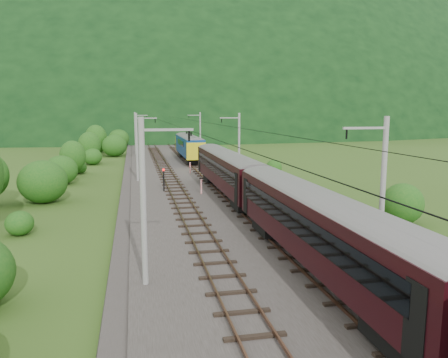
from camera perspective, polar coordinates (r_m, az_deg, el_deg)
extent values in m
plane|color=#314D18|center=(23.07, 5.82, -12.95)|extent=(600.00, 600.00, 0.00)
cube|color=#38332D|center=(32.21, 0.45, -6.24)|extent=(14.00, 220.00, 0.30)
cube|color=brown|center=(31.63, -5.11, -5.91)|extent=(0.08, 220.00, 0.15)
cube|color=brown|center=(31.82, -2.53, -5.80)|extent=(0.08, 220.00, 0.15)
cube|color=black|center=(31.75, -3.81, -6.09)|extent=(2.40, 220.00, 0.12)
cube|color=brown|center=(32.50, 3.37, -5.49)|extent=(0.08, 220.00, 0.15)
cube|color=brown|center=(32.90, 5.79, -5.34)|extent=(0.08, 220.00, 0.15)
cube|color=black|center=(32.73, 4.58, -5.64)|extent=(2.40, 220.00, 0.12)
cylinder|color=gray|center=(20.83, -10.50, -3.07)|extent=(0.28, 0.28, 8.00)
cube|color=gray|center=(20.46, -7.39, 6.40)|extent=(2.40, 0.12, 0.12)
cylinder|color=black|center=(20.58, -4.58, 5.62)|extent=(0.10, 0.10, 0.50)
cylinder|color=gray|center=(52.56, -11.31, 4.09)|extent=(0.28, 0.28, 8.00)
cube|color=gray|center=(52.42, -10.10, 7.83)|extent=(2.40, 0.12, 0.12)
cylinder|color=black|center=(52.46, -8.99, 7.53)|extent=(0.10, 0.10, 0.50)
cylinder|color=gray|center=(84.50, -11.51, 5.85)|extent=(0.28, 0.28, 8.00)
cube|color=gray|center=(84.41, -10.76, 8.18)|extent=(2.40, 0.12, 0.12)
cylinder|color=black|center=(84.43, -10.06, 7.99)|extent=(0.10, 0.10, 0.50)
cylinder|color=gray|center=(116.47, -11.60, 6.64)|extent=(0.28, 0.28, 8.00)
cube|color=gray|center=(116.40, -11.05, 8.33)|extent=(2.40, 0.12, 0.12)
cylinder|color=black|center=(116.42, -10.55, 8.20)|extent=(0.10, 0.10, 0.50)
cylinder|color=gray|center=(148.45, -11.65, 7.09)|extent=(0.28, 0.28, 8.00)
cube|color=gray|center=(148.40, -11.22, 8.42)|extent=(2.40, 0.12, 0.12)
cylinder|color=black|center=(148.41, -10.83, 8.31)|extent=(0.10, 0.10, 0.50)
cylinder|color=gray|center=(24.42, 20.00, -1.70)|extent=(0.28, 0.28, 8.00)
cube|color=gray|center=(23.45, 17.93, 6.36)|extent=(2.40, 0.12, 0.12)
cylinder|color=black|center=(22.99, 15.72, 5.66)|extent=(0.10, 0.10, 0.50)
cylinder|color=gray|center=(54.09, 1.98, 4.39)|extent=(0.28, 0.28, 8.00)
cube|color=gray|center=(53.65, 0.74, 7.99)|extent=(2.40, 0.12, 0.12)
cylinder|color=black|center=(53.45, -0.31, 7.66)|extent=(0.10, 0.10, 0.50)
cylinder|color=gray|center=(85.45, -3.12, 6.04)|extent=(0.28, 0.28, 8.00)
cube|color=gray|center=(85.18, -3.95, 8.31)|extent=(2.40, 0.12, 0.12)
cylinder|color=black|center=(85.05, -4.62, 8.10)|extent=(0.10, 0.10, 0.50)
cylinder|color=gray|center=(117.16, -5.48, 6.79)|extent=(0.28, 0.28, 8.00)
cube|color=gray|center=(116.96, -6.10, 8.45)|extent=(2.40, 0.12, 0.12)
cylinder|color=black|center=(116.87, -6.59, 8.29)|extent=(0.10, 0.10, 0.50)
cylinder|color=gray|center=(149.00, -6.84, 7.22)|extent=(0.28, 0.28, 8.00)
cube|color=gray|center=(148.84, -7.33, 8.52)|extent=(2.40, 0.12, 0.12)
cylinder|color=black|center=(148.77, -7.71, 8.39)|extent=(0.10, 0.10, 0.50)
cylinder|color=black|center=(30.70, -3.94, 6.15)|extent=(0.03, 198.00, 0.03)
cylinder|color=black|center=(31.71, 4.74, 6.23)|extent=(0.03, 198.00, 0.03)
ellipsoid|color=black|center=(280.59, -10.43, 7.03)|extent=(504.00, 360.00, 244.00)
cube|color=black|center=(22.29, 12.48, -6.14)|extent=(2.77, 21.02, 2.87)
cylinder|color=slate|center=(21.99, 12.60, -2.89)|extent=(2.77, 20.92, 2.77)
cube|color=black|center=(21.67, 9.11, -5.53)|extent=(0.05, 18.50, 1.10)
cube|color=black|center=(22.80, 15.75, -5.03)|extent=(0.05, 18.50, 1.10)
cube|color=black|center=(16.95, 22.99, -18.38)|extent=(2.10, 3.06, 0.86)
cube|color=black|center=(29.39, 6.48, -6.07)|extent=(2.10, 3.06, 0.86)
cube|color=black|center=(42.77, 0.49, 1.25)|extent=(2.77, 21.02, 2.87)
cylinder|color=slate|center=(42.62, 0.49, 2.97)|extent=(2.77, 20.92, 2.77)
cube|color=black|center=(42.45, -1.37, 1.66)|extent=(0.05, 18.50, 1.10)
cube|color=black|center=(43.04, 2.32, 1.75)|extent=(0.05, 18.50, 1.10)
cube|color=black|center=(36.03, 2.96, -3.22)|extent=(2.10, 3.06, 0.86)
cube|color=black|center=(50.18, -1.29, 0.24)|extent=(2.10, 3.06, 0.86)
cube|color=navy|center=(72.64, -4.60, 4.39)|extent=(2.77, 17.20, 2.87)
cylinder|color=slate|center=(72.55, -4.61, 5.40)|extent=(2.77, 17.12, 2.77)
cube|color=black|center=(72.46, -5.71, 4.63)|extent=(0.05, 15.14, 1.10)
cube|color=black|center=(72.80, -3.50, 4.68)|extent=(0.05, 15.14, 1.10)
cube|color=black|center=(66.88, -3.94, 2.40)|extent=(2.10, 3.06, 0.86)
cube|color=black|center=(78.76, -5.13, 3.37)|extent=(2.10, 3.06, 0.86)
cube|color=gold|center=(80.98, -5.34, 4.71)|extent=(2.83, 0.50, 2.58)
cube|color=gold|center=(64.36, -3.66, 3.64)|extent=(2.83, 0.50, 2.58)
cube|color=black|center=(75.49, -4.90, 6.04)|extent=(0.08, 1.60, 0.86)
cylinder|color=red|center=(43.83, -2.98, -1.01)|extent=(0.15, 0.15, 1.45)
cylinder|color=red|center=(58.18, -4.45, 1.45)|extent=(0.16, 0.16, 1.48)
cylinder|color=black|center=(45.54, -7.88, -0.24)|extent=(0.15, 0.15, 2.19)
sphere|color=red|center=(45.37, -7.91, 1.20)|extent=(0.26, 0.26, 0.26)
ellipsoid|color=#1A5316|center=(33.51, -25.15, -5.25)|extent=(1.92, 1.92, 1.72)
ellipsoid|color=#1A5316|center=(44.07, -22.59, -0.33)|extent=(4.47, 4.47, 4.02)
ellipsoid|color=#1A5316|center=(54.41, -20.51, 1.11)|extent=(3.80, 3.80, 3.42)
ellipsoid|color=#1A5316|center=(63.15, -18.33, 1.45)|extent=(1.90, 1.90, 1.71)
ellipsoid|color=#1A5316|center=(72.59, -16.81, 2.83)|extent=(2.99, 2.99, 2.69)
ellipsoid|color=#1A5316|center=(84.66, -14.13, 4.24)|extent=(4.58, 4.58, 4.12)
ellipsoid|color=#1A5316|center=(93.44, -16.21, 4.43)|extent=(4.08, 4.08, 3.67)
ellipsoid|color=#1A5316|center=(104.92, -13.58, 5.16)|extent=(4.74, 4.74, 4.27)
ellipsoid|color=#1A5316|center=(115.09, -15.12, 5.28)|extent=(4.17, 4.17, 3.76)
cylinder|color=black|center=(60.18, -19.09, 1.48)|extent=(0.24, 0.24, 2.58)
ellipsoid|color=#1A5316|center=(60.02, -19.16, 2.87)|extent=(3.32, 3.32, 3.98)
cylinder|color=black|center=(74.04, -17.13, 2.98)|extent=(0.24, 0.24, 2.82)
ellipsoid|color=#1A5316|center=(73.90, -17.19, 4.22)|extent=(3.63, 3.63, 4.35)
cylinder|color=black|center=(86.69, -16.33, 3.96)|extent=(0.24, 0.24, 3.22)
ellipsoid|color=#1A5316|center=(86.56, -16.38, 5.17)|extent=(4.14, 4.14, 4.96)
ellipsoid|color=#1A5316|center=(36.01, 22.29, -3.24)|extent=(3.13, 3.13, 2.81)
ellipsoid|color=#1A5316|center=(58.46, 6.53, 1.38)|extent=(2.14, 2.14, 1.93)
ellipsoid|color=#1A5316|center=(80.79, -0.07, 3.53)|extent=(2.19, 2.19, 1.97)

